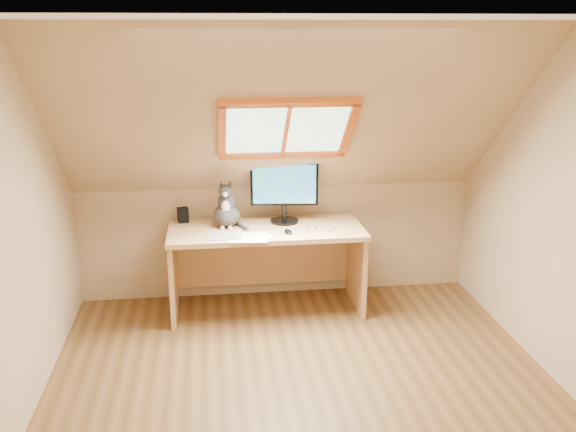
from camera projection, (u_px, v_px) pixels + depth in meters
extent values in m
plane|color=brown|center=(305.00, 394.00, 4.29)|extent=(3.50, 3.50, 0.00)
cube|color=tan|center=(382.00, 367.00, 2.28)|extent=(3.50, 0.02, 2.40)
cube|color=tan|center=(10.00, 234.00, 3.74)|extent=(0.02, 3.50, 2.40)
cube|color=tan|center=(573.00, 213.00, 4.16)|extent=(0.02, 3.50, 2.40)
cube|color=tan|center=(277.00, 240.00, 5.81)|extent=(3.50, 0.02, 1.00)
cube|color=silver|center=(335.00, 18.00, 2.87)|extent=(3.50, 1.95, 0.02)
cube|color=tan|center=(287.00, 120.00, 4.73)|extent=(3.50, 1.56, 1.41)
cube|color=#B2E0CC|center=(286.00, 128.00, 4.82)|extent=(0.90, 0.53, 0.48)
cube|color=#CF4913|center=(286.00, 128.00, 4.82)|extent=(1.02, 0.64, 0.59)
cube|color=tan|center=(266.00, 230.00, 5.38)|extent=(1.63, 0.71, 0.04)
cube|color=tan|center=(173.00, 275.00, 5.39)|extent=(0.04, 0.64, 0.70)
cube|color=tan|center=(356.00, 267.00, 5.58)|extent=(0.04, 0.64, 0.70)
cube|color=tan|center=(263.00, 258.00, 5.79)|extent=(1.53, 0.03, 0.49)
cylinder|color=black|center=(284.00, 221.00, 5.52)|extent=(0.24, 0.24, 0.02)
cylinder|color=black|center=(284.00, 212.00, 5.49)|extent=(0.04, 0.04, 0.13)
cube|color=black|center=(284.00, 184.00, 5.42)|extent=(0.58, 0.11, 0.38)
cube|color=blue|center=(284.00, 184.00, 5.39)|extent=(0.53, 0.07, 0.33)
ellipsoid|color=#3F3A38|center=(227.00, 215.00, 5.39)|extent=(0.25, 0.29, 0.19)
ellipsoid|color=#3F3A38|center=(226.00, 203.00, 5.35)|extent=(0.16, 0.16, 0.21)
ellipsoid|color=silver|center=(226.00, 207.00, 5.29)|extent=(0.07, 0.05, 0.12)
ellipsoid|color=#3F3A38|center=(226.00, 191.00, 5.27)|extent=(0.13, 0.11, 0.11)
sphere|color=silver|center=(225.00, 194.00, 5.23)|extent=(0.04, 0.04, 0.04)
cone|color=#3F3A38|center=(221.00, 184.00, 5.27)|extent=(0.06, 0.06, 0.07)
cone|color=#3F3A38|center=(230.00, 184.00, 5.27)|extent=(0.06, 0.06, 0.07)
cube|color=black|center=(183.00, 215.00, 5.51)|extent=(0.10, 0.10, 0.13)
cube|color=#B2B2B7|center=(225.00, 236.00, 5.14)|extent=(0.28, 0.20, 0.01)
ellipsoid|color=black|center=(288.00, 232.00, 5.21)|extent=(0.08, 0.12, 0.03)
cube|color=white|center=(250.00, 238.00, 5.11)|extent=(0.33, 0.27, 0.00)
cube|color=white|center=(250.00, 238.00, 5.11)|extent=(0.32, 0.24, 0.00)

